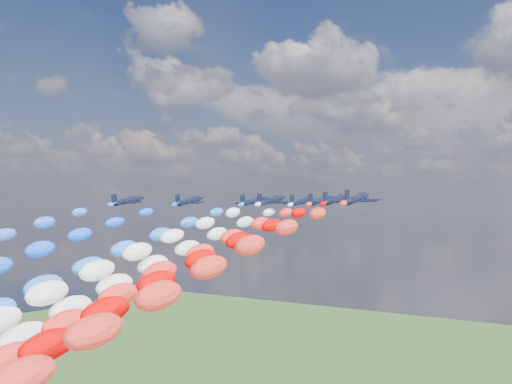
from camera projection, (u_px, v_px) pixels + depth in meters
The scene contains 14 objects.
jet_0 at pixel (127, 201), 162.02m from camera, with size 9.38×12.57×2.77m, color black, non-canonical shape.
jet_1 at pixel (189, 201), 163.48m from camera, with size 9.38×12.57×2.77m, color black, non-canonical shape.
jet_2 at pixel (254, 201), 165.16m from camera, with size 9.38×12.57×2.77m, color black, non-canonical shape.
trail_2 at pixel (18, 316), 109.22m from camera, with size 5.84×132.21×44.67m, color blue, non-canonical shape.
jet_3 at pixel (271, 201), 156.21m from camera, with size 9.38×12.57×2.77m, color black, non-canonical shape.
trail_3 at pixel (23, 326), 100.28m from camera, with size 5.84×132.21×44.67m, color white, non-canonical shape.
jet_4 at pixel (301, 201), 167.54m from camera, with size 9.38×12.57×2.77m, color black, non-canonical shape.
trail_4 at pixel (94, 314), 111.61m from camera, with size 5.84×132.21×44.67m, color silver, non-canonical shape.
jet_5 at pixel (320, 201), 153.46m from camera, with size 9.38×12.57×2.77m, color black, non-canonical shape.
trail_5 at pixel (94, 329), 97.52m from camera, with size 5.84×132.21×44.67m, color red, non-canonical shape.
jet_6 at pixel (336, 200), 138.16m from camera, with size 9.38×12.57×2.77m, color black, non-canonical shape.
trail_6 at pixel (78, 351), 82.22m from camera, with size 5.84×132.21×44.67m, color #D30100, non-canonical shape.
jet_7 at pixel (357, 199), 123.66m from camera, with size 9.38×12.57×2.77m, color black, non-canonical shape.
trail_7 at pixel (61, 382), 67.72m from camera, with size 5.84×132.21×44.67m, color red, non-canonical shape.
Camera 1 is at (88.31, -117.91, 90.17)m, focal length 44.88 mm.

